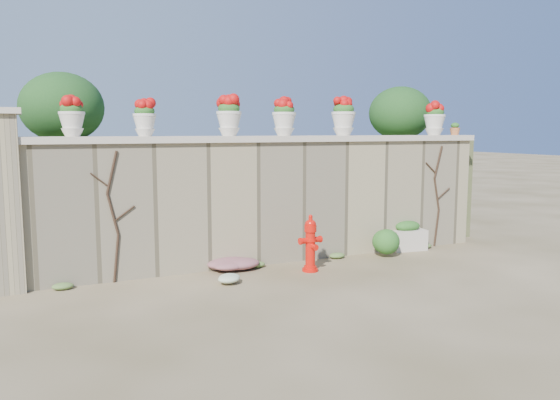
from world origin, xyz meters
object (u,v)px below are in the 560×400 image
fire_hydrant (310,243)px  planter_box (407,236)px  urn_pot_0 (72,117)px  terracotta_pot (455,130)px

fire_hydrant → planter_box: 2.44m
planter_box → urn_pot_0: bearing=-174.6°
fire_hydrant → urn_pot_0: size_ratio=1.59×
urn_pot_0 → planter_box: bearing=-2.5°
urn_pot_0 → terracotta_pot: 6.96m
urn_pot_0 → terracotta_pot: (6.95, 0.00, -0.17)m
planter_box → urn_pot_0: urn_pot_0 is taller
planter_box → terracotta_pot: bearing=19.0°
planter_box → urn_pot_0: size_ratio=1.24×
fire_hydrant → terracotta_pot: terracotta_pot is taller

